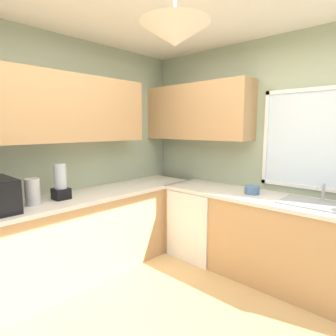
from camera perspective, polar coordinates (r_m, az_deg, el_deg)
name	(u,v)px	position (r m, az deg, el deg)	size (l,w,h in m)	color
room_shell	(150,104)	(2.73, -3.68, 12.94)	(3.65, 3.62, 2.65)	#9EAD8E
counter_run_left	(70,239)	(3.20, -19.30, -13.45)	(0.65, 3.23, 0.89)	tan
counter_run_back	(282,241)	(3.19, 22.23, -13.68)	(2.74, 0.65, 0.89)	tan
dishwasher	(201,222)	(3.61, 6.66, -10.91)	(0.60, 0.60, 0.84)	white
kettle	(33,192)	(2.88, -25.92, -4.41)	(0.13, 0.13, 0.25)	#B7B7BC
sink_assembly	(318,204)	(2.97, 28.31, -6.47)	(0.64, 0.40, 0.19)	#9EA0A5
bowl	(252,190)	(3.18, 16.78, -4.29)	(0.16, 0.16, 0.09)	#4C7099
blender_appliance	(61,183)	(3.00, -21.08, -2.93)	(0.15, 0.15, 0.36)	black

